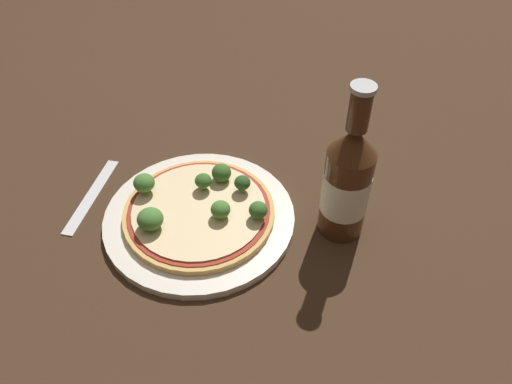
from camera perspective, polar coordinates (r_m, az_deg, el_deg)
The scene contains 12 objects.
ground_plane at distance 0.72m, azimuth -5.70°, elevation -3.54°, with size 3.00×3.00×0.00m, color #3D2819.
plate at distance 0.73m, azimuth -6.30°, elevation -2.74°, with size 0.27×0.27×0.01m.
pizza at distance 0.72m, azimuth -6.38°, elevation -2.07°, with size 0.22×0.22×0.01m.
broccoli_floret_0 at distance 0.68m, azimuth -12.00°, elevation -3.04°, with size 0.04×0.04×0.03m.
broccoli_floret_1 at distance 0.74m, azimuth -3.97°, elevation 2.20°, with size 0.03×0.03×0.03m.
broccoli_floret_2 at distance 0.73m, azimuth -12.67°, elevation 1.01°, with size 0.03×0.03×0.03m.
broccoli_floret_3 at distance 0.72m, azimuth -1.57°, elevation 1.04°, with size 0.02×0.02×0.03m.
broccoli_floret_4 at distance 0.68m, azimuth 0.25°, elevation -2.08°, with size 0.03×0.03×0.03m.
broccoli_floret_5 at distance 0.68m, azimuth -4.19°, elevation -2.16°, with size 0.03×0.03×0.03m.
broccoli_floret_6 at distance 0.73m, azimuth -6.05°, elevation 1.27°, with size 0.02×0.02×0.03m.
beer_bottle at distance 0.66m, azimuth 10.37°, elevation 1.15°, with size 0.06×0.06×0.23m.
fork at distance 0.80m, azimuth -18.27°, elevation -0.35°, with size 0.06×0.16×0.00m.
Camera 1 is at (0.28, -0.40, 0.53)m, focal length 35.00 mm.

